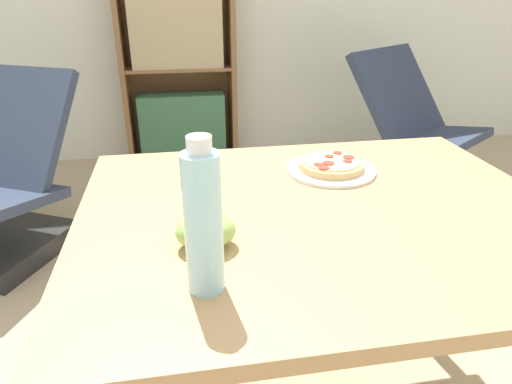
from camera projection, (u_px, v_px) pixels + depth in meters
name	position (u px, v px, depth m)	size (l,w,h in m)	color
dining_table	(320.00, 242.00, 1.16)	(1.18, 0.94, 0.76)	tan
pizza_on_plate	(331.00, 167.00, 1.32)	(0.26, 0.26, 0.04)	white
grape_bunch	(205.00, 230.00, 0.94)	(0.12, 0.10, 0.07)	#93BC5B
drink_bottle	(203.00, 222.00, 0.77)	(0.07, 0.07, 0.28)	#A3DBEA
lounge_chair_far	(415.00, 147.00, 2.97)	(0.95, 1.01, 0.88)	black
bookshelf	(179.00, 77.00, 3.30)	(0.80, 0.30, 1.41)	brown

